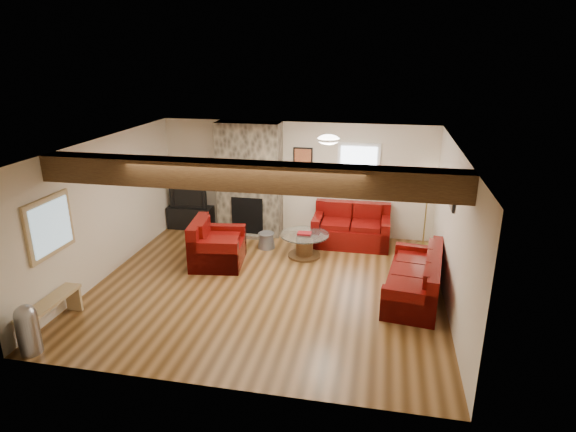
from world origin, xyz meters
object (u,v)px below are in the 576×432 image
loveseat (351,226)px  tv_cabinet (191,217)px  coffee_table (304,245)px  television (189,196)px  sofa_three (414,275)px  floor_lamp (429,185)px  armchair_red (218,242)px

loveseat → tv_cabinet: bearing=175.4°
coffee_table → television: 3.12m
sofa_three → loveseat: loveseat is taller
tv_cabinet → television: (0.00, 0.00, 0.51)m
coffee_table → floor_lamp: size_ratio=0.62×
tv_cabinet → coffee_table: bearing=-21.3°
sofa_three → tv_cabinet: 5.48m
sofa_three → tv_cabinet: bearing=-108.6°
coffee_table → floor_lamp: 2.83m
armchair_red → tv_cabinet: bearing=28.0°
television → floor_lamp: floor_lamp is taller
tv_cabinet → television: size_ratio=1.17×
sofa_three → television: size_ratio=2.24×
loveseat → television: size_ratio=1.82×
armchair_red → tv_cabinet: armchair_red is taller
sofa_three → coffee_table: bearing=-114.4°
sofa_three → coffee_table: 2.43m
coffee_table → television: size_ratio=1.11×
tv_cabinet → floor_lamp: floor_lamp is taller
tv_cabinet → sofa_three: bearing=-25.9°
loveseat → coffee_table: bearing=-136.7°
coffee_table → floor_lamp: bearing=23.6°
loveseat → coffee_table: 1.21m
armchair_red → loveseat: bearing=-66.5°
floor_lamp → tv_cabinet: bearing=179.2°
armchair_red → television: television is taller
sofa_three → floor_lamp: size_ratio=1.25×
armchair_red → television: size_ratio=1.23×
tv_cabinet → television: television is taller
tv_cabinet → floor_lamp: size_ratio=0.65×
sofa_three → coffee_table: (-2.07, 1.28, -0.14)m
coffee_table → loveseat: bearing=43.3°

